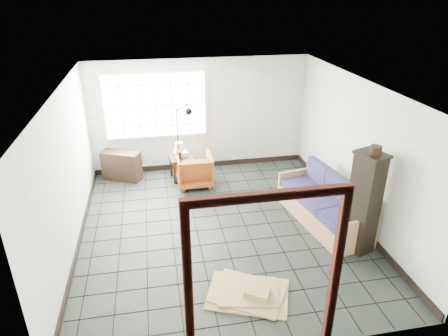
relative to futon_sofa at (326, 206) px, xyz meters
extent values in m
plane|color=black|center=(-1.95, 0.11, -0.33)|extent=(5.50, 5.50, 0.00)
cube|color=#B0B5AE|center=(-1.95, 2.86, 0.97)|extent=(5.00, 0.02, 2.60)
cube|color=#B0B5AE|center=(-1.95, -2.64, 0.97)|extent=(5.00, 0.02, 2.60)
cube|color=#B0B5AE|center=(-4.45, 0.11, 0.97)|extent=(0.02, 5.50, 2.60)
cube|color=#B0B5AE|center=(0.55, 0.11, 0.97)|extent=(0.02, 5.50, 2.60)
cube|color=white|center=(-1.95, 0.11, 2.27)|extent=(5.00, 5.50, 0.02)
cube|color=black|center=(-1.95, 2.84, -0.27)|extent=(4.95, 0.03, 0.12)
cube|color=black|center=(-4.43, 0.11, -0.27)|extent=(0.03, 5.45, 0.12)
cube|color=black|center=(0.53, 0.11, -0.27)|extent=(0.03, 5.45, 0.12)
cube|color=silver|center=(-2.95, 2.82, 1.27)|extent=(2.32, 0.06, 1.52)
cube|color=white|center=(-2.95, 2.78, 1.27)|extent=(2.20, 0.02, 1.40)
cube|color=#37130C|center=(-2.80, -2.59, 0.72)|extent=(0.10, 0.08, 2.10)
cube|color=#37130C|center=(-1.10, -2.59, 0.72)|extent=(0.10, 0.08, 2.10)
cube|color=#37130C|center=(-1.95, -2.59, 1.82)|extent=(1.80, 0.08, 0.10)
cube|color=olive|center=(-0.06, -0.01, -0.16)|extent=(1.12, 2.07, 0.35)
cube|color=olive|center=(0.12, -1.00, -0.02)|extent=(0.78, 0.20, 0.63)
cube|color=olive|center=(-0.24, 0.98, -0.02)|extent=(0.78, 0.20, 0.63)
cube|color=olive|center=(0.28, 0.05, 0.21)|extent=(0.42, 1.94, 0.69)
cube|color=#211A42|center=(0.03, -0.65, 0.10)|extent=(0.80, 0.74, 0.16)
cube|color=#211A42|center=(0.31, -0.60, 0.33)|extent=(0.25, 0.64, 0.51)
cube|color=#211A42|center=(-0.08, -0.02, 0.10)|extent=(0.80, 0.74, 0.16)
cube|color=#211A42|center=(0.20, 0.04, 0.33)|extent=(0.25, 0.64, 0.51)
cube|color=#211A42|center=(-0.20, 0.62, 0.10)|extent=(0.80, 0.74, 0.16)
cube|color=#211A42|center=(0.08, 0.67, 0.33)|extent=(0.25, 0.64, 0.51)
imported|color=#9A3016|center=(-2.22, 1.95, 0.05)|extent=(0.76, 0.71, 0.77)
cube|color=black|center=(-2.49, 2.29, 0.18)|extent=(0.55, 0.55, 0.06)
cube|color=black|center=(-2.65, 2.07, -0.09)|extent=(0.06, 0.06, 0.49)
cube|color=black|center=(-2.27, 2.12, -0.09)|extent=(0.06, 0.06, 0.49)
cube|color=black|center=(-2.71, 2.46, -0.09)|extent=(0.06, 0.06, 0.49)
cube|color=black|center=(-2.32, 2.51, -0.09)|extent=(0.06, 0.06, 0.49)
cylinder|color=black|center=(-2.51, 2.26, 0.27)|extent=(0.10, 0.10, 0.13)
cylinder|color=black|center=(-2.51, 2.26, 0.37)|extent=(0.02, 0.02, 0.09)
cone|color=beige|center=(-2.51, 2.26, 0.47)|extent=(0.26, 0.26, 0.18)
cube|color=silver|center=(-2.47, 2.35, 0.26)|extent=(0.34, 0.29, 0.10)
cylinder|color=black|center=(-2.62, 2.32, 0.26)|extent=(0.03, 0.07, 0.06)
cylinder|color=black|center=(-2.54, 2.17, -0.32)|extent=(0.31, 0.31, 0.03)
cylinder|color=black|center=(-2.54, 2.17, 0.52)|extent=(0.03, 0.03, 1.67)
cylinder|color=black|center=(-2.41, 2.10, 1.40)|extent=(0.28, 0.06, 0.15)
sphere|color=black|center=(-2.29, 2.03, 1.32)|extent=(0.17, 0.17, 0.15)
cube|color=black|center=(-3.80, 2.51, 0.00)|extent=(0.91, 0.65, 0.66)
cube|color=black|center=(-3.80, 2.51, 0.01)|extent=(0.84, 0.58, 0.03)
cube|color=black|center=(0.20, -0.89, 0.53)|extent=(0.45, 0.51, 1.72)
cube|color=black|center=(0.20, -0.89, 1.39)|extent=(0.50, 0.57, 0.04)
cylinder|color=black|center=(0.21, -0.94, 1.48)|extent=(0.24, 0.24, 0.13)
cube|color=#A78951|center=(0.20, 0.27, -0.32)|extent=(0.61, 0.51, 0.02)
cube|color=black|center=(-0.08, 0.24, -0.14)|extent=(0.07, 0.45, 0.38)
cube|color=#A78951|center=(0.48, 0.30, -0.14)|extent=(0.07, 0.45, 0.38)
cube|color=#A78951|center=(0.22, 0.05, -0.14)|extent=(0.56, 0.08, 0.38)
cube|color=#A78951|center=(0.17, 0.50, -0.14)|extent=(0.56, 0.08, 0.38)
cube|color=#A78951|center=(-0.16, 0.23, 0.12)|extent=(0.26, 0.47, 0.16)
cube|color=#A78951|center=(0.55, 0.31, 0.12)|extent=(0.26, 0.47, 0.16)
cube|color=#A78951|center=(-1.88, -1.64, -0.32)|extent=(1.35, 1.16, 0.02)
cube|color=#A78951|center=(-1.88, -1.64, -0.30)|extent=(1.24, 1.16, 0.02)
cube|color=#A78951|center=(-1.88, -1.64, -0.27)|extent=(0.96, 0.78, 0.02)
cube|color=#A78951|center=(-1.77, -1.74, -0.21)|extent=(0.42, 0.40, 0.10)
camera|label=1|loc=(-3.03, -5.94, 3.76)|focal=32.00mm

